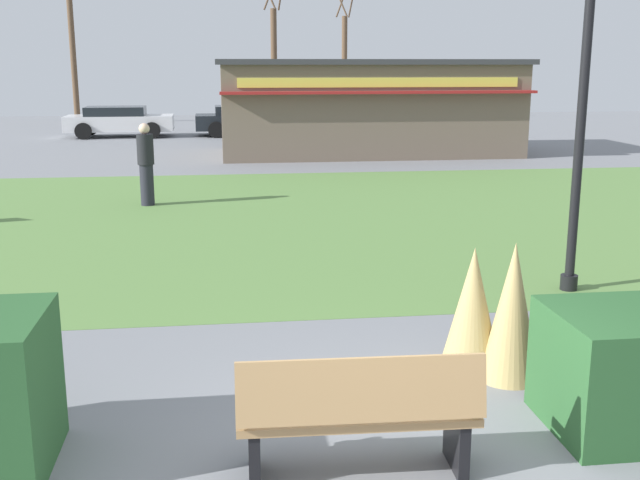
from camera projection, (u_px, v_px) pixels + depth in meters
name	position (u px, v px, depth m)	size (l,w,h in m)	color
ground_plane	(395.00, 480.00, 5.40)	(80.00, 80.00, 0.00)	slate
lawn_patch	(284.00, 218.00, 14.59)	(36.00, 12.00, 0.01)	#5B8442
park_bench	(358.00, 414.00, 5.35)	(1.72, 0.58, 0.95)	tan
ornamental_grass_behind_left	(472.00, 310.00, 7.23)	(0.59, 0.59, 1.21)	tan
ornamental_grass_behind_right	(512.00, 312.00, 7.01)	(0.56, 0.56, 1.31)	tan
lamppost_mid	(585.00, 75.00, 9.34)	(0.36, 0.36, 4.35)	black
food_kiosk	(367.00, 107.00, 24.72)	(9.62, 4.68, 3.00)	#6B5B4C
person_strolling	(146.00, 164.00, 15.70)	(0.34, 0.34, 1.69)	#23232D
parked_car_west_slot	(119.00, 121.00, 30.56)	(4.23, 2.12, 1.20)	silver
parked_car_center_slot	(247.00, 119.00, 31.19)	(4.23, 2.12, 1.20)	black
tree_left_bg	(73.00, 57.00, 36.86)	(0.91, 0.96, 7.09)	brown
tree_right_bg	(344.00, 66.00, 39.05)	(0.91, 0.96, 6.26)	brown
tree_center_bg	(274.00, 65.00, 34.55)	(0.91, 0.96, 6.32)	brown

